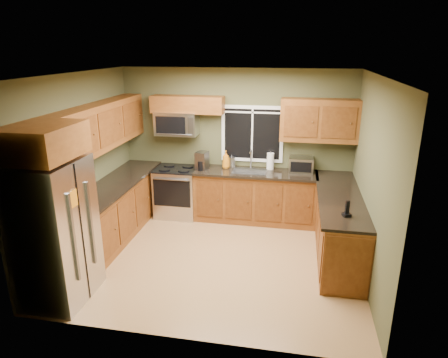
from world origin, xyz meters
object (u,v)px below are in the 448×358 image
(soap_bottle_c, at_px, (231,162))
(cordless_phone, at_px, (347,212))
(microwave, at_px, (177,123))
(range, at_px, (177,191))
(kettle, at_px, (232,162))
(toaster_oven, at_px, (301,165))
(coffee_maker, at_px, (202,161))
(paper_towel_roll, at_px, (270,161))
(refrigerator, at_px, (55,232))
(soap_bottle_a, at_px, (226,159))

(soap_bottle_c, height_order, cordless_phone, cordless_phone)
(microwave, distance_m, cordless_phone, 3.47)
(range, relative_size, soap_bottle_c, 5.12)
(range, height_order, microwave, microwave)
(kettle, xyz_separation_m, cordless_phone, (1.84, -1.90, -0.05))
(toaster_oven, distance_m, soap_bottle_c, 1.27)
(coffee_maker, height_order, kettle, coffee_maker)
(toaster_oven, relative_size, paper_towel_roll, 1.29)
(cordless_phone, bearing_deg, microwave, 146.80)
(toaster_oven, height_order, cordless_phone, toaster_oven)
(range, xyz_separation_m, microwave, (-0.00, 0.14, 1.26))
(toaster_oven, distance_m, kettle, 1.25)
(cordless_phone, bearing_deg, soap_bottle_c, 133.61)
(refrigerator, distance_m, soap_bottle_c, 3.44)
(range, height_order, cordless_phone, cordless_phone)
(microwave, bearing_deg, kettle, 2.46)
(range, bearing_deg, paper_towel_roll, 7.06)
(toaster_oven, height_order, coffee_maker, coffee_maker)
(toaster_oven, xyz_separation_m, soap_bottle_c, (-1.26, 0.08, -0.04))
(refrigerator, xyz_separation_m, kettle, (1.69, 2.95, 0.15))
(toaster_oven, bearing_deg, cordless_phone, -72.32)
(kettle, relative_size, soap_bottle_c, 1.32)
(range, distance_m, cordless_phone, 3.37)
(soap_bottle_c, xyz_separation_m, cordless_phone, (1.86, -1.95, -0.03))
(refrigerator, relative_size, microwave, 2.37)
(range, height_order, soap_bottle_c, soap_bottle_c)
(soap_bottle_c, bearing_deg, refrigerator, -119.09)
(cordless_phone, bearing_deg, paper_towel_roll, 120.55)
(toaster_oven, bearing_deg, refrigerator, -135.18)
(refrigerator, xyz_separation_m, toaster_oven, (2.93, 2.92, 0.17))
(refrigerator, xyz_separation_m, microwave, (0.69, 2.91, 0.83))
(refrigerator, relative_size, soap_bottle_a, 5.57)
(kettle, bearing_deg, soap_bottle_c, 110.90)
(soap_bottle_a, distance_m, cordless_phone, 2.68)
(refrigerator, relative_size, toaster_oven, 4.24)
(paper_towel_roll, distance_m, soap_bottle_a, 0.80)
(soap_bottle_a, bearing_deg, refrigerator, -118.74)
(paper_towel_roll, bearing_deg, kettle, -177.44)
(range, distance_m, microwave, 1.27)
(range, relative_size, coffee_maker, 2.93)
(coffee_maker, bearing_deg, cordless_phone, -35.91)
(paper_towel_roll, distance_m, soap_bottle_c, 0.72)
(microwave, bearing_deg, paper_towel_roll, 2.50)
(microwave, distance_m, toaster_oven, 2.34)
(soap_bottle_a, bearing_deg, cordless_phone, -43.64)
(toaster_oven, xyz_separation_m, soap_bottle_a, (-1.35, -0.02, 0.03))
(kettle, xyz_separation_m, paper_towel_roll, (0.70, 0.03, 0.04))
(kettle, relative_size, cordless_phone, 1.12)
(microwave, bearing_deg, soap_bottle_a, -0.49)
(toaster_oven, bearing_deg, range, -176.26)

